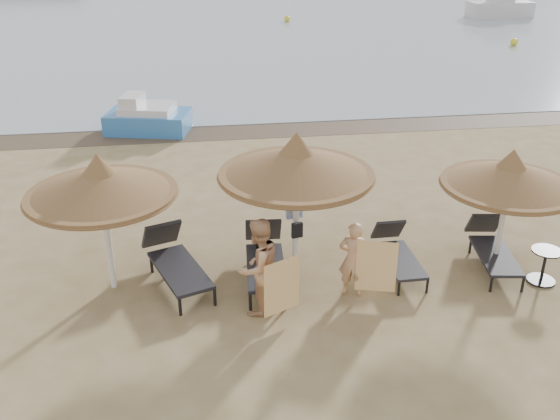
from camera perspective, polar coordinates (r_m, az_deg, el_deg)
The scene contains 19 objects.
ground at distance 11.42m, azimuth 2.53°, elevation -7.70°, with size 160.00×160.00×0.00m, color #9C865E.
wet_sand_strip at distance 19.87m, azimuth -2.35°, elevation 7.28°, with size 200.00×1.60×0.01m, color brown.
palapa_left at distance 11.08m, azimuth -16.10°, elevation 2.38°, with size 2.64×2.64×2.62m.
palapa_center at distance 11.07m, azimuth 1.52°, elevation 4.32°, with size 2.85×2.85×2.82m.
palapa_right at distance 12.03m, azimuth 20.28°, elevation 2.98°, with size 2.48×2.48×2.46m.
lounger_far_left at distance 11.79m, azimuth -9.63°, elevation -4.48°, with size 1.39×2.24×0.95m.
lounger_near_left at distance 11.75m, azimuth -1.38°, elevation -4.24°, with size 0.83×2.13×0.93m.
lounger_near_right at distance 12.25m, azimuth 10.65°, elevation -3.72°, with size 0.62×1.79×0.80m.
lounger_far_right at distance 12.84m, azimuth 18.82°, elevation -3.14°, with size 0.91×1.98×0.85m.
side_table at distance 12.61m, azimuth 22.96°, elevation -4.80°, with size 0.55×0.55×0.66m.
person_left at distance 10.45m, azimuth -1.99°, elevation -4.57°, with size 0.94×0.61×2.04m, color tan.
person_right at distance 11.06m, azimuth 6.76°, elevation -3.95°, with size 0.77×0.50×1.69m, color tan.
towel_left at distance 10.36m, azimuth 0.18°, elevation -6.99°, with size 0.65×0.33×1.00m.
towel_right at distance 11.02m, azimuth 8.80°, elevation -5.15°, with size 0.69×0.21×0.99m.
bag_patterned at distance 11.63m, azimuth 1.32°, elevation 0.15°, with size 0.32×0.15×0.39m.
bag_dark at distance 11.46m, azimuth 1.57°, elevation -1.86°, with size 0.22×0.11×0.29m.
pedal_boat at distance 20.11m, azimuth -12.05°, elevation 8.24°, with size 2.76×2.00×1.16m.
buoy_mid at distance 40.49m, azimuth 0.65°, elevation 17.08°, with size 0.38×0.38×0.38m, color yellow.
buoy_right at distance 35.16m, azimuth 20.62°, elevation 14.18°, with size 0.39×0.39×0.39m, color yellow.
Camera 1 is at (-1.82, -9.36, 6.29)m, focal length 40.00 mm.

